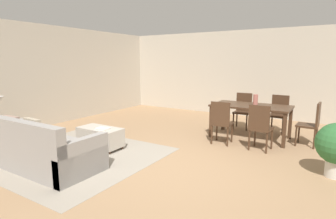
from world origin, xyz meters
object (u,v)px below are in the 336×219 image
Objects in this scene: side_table at (0,128)px; dining_chair_near_left at (221,120)px; dining_chair_far_right at (279,112)px; dining_chair_head_east at (312,122)px; ottoman_table at (100,137)px; couch at (37,149)px; dining_table at (251,109)px; book_on_ottoman at (103,129)px; vase_centerpiece at (255,100)px; dining_chair_far_left at (243,109)px; dining_chair_near_right at (260,125)px.

dining_chair_near_left is at bearing 36.06° from side_table.
dining_chair_head_east is (0.79, -0.84, 0.00)m from dining_chair_far_right.
side_table is 0.59× the size of dining_chair_far_right.
ottoman_table is at bearing -131.17° from dining_chair_far_right.
side_table is at bearing -146.32° from ottoman_table.
couch reaches higher than dining_table.
dining_chair_far_right is 3.54× the size of book_on_ottoman.
dining_chair_head_east is (5.25, 3.48, 0.09)m from side_table.
vase_centerpiece is (0.09, 0.01, 0.21)m from dining_table.
dining_table is at bearing -173.04° from vase_centerpiece.
dining_chair_near_left is 1.84m from dining_chair_head_east.
dining_chair_near_left is 1.00× the size of dining_chair_far_left.
dining_chair_near_right is 1.00× the size of dining_chair_far_right.
dining_chair_near_left and dining_chair_near_right have the same top height.
dining_chair_near_right is (2.77, 1.52, 0.28)m from ottoman_table.
dining_table is at bearing 65.13° from dining_chair_near_left.
dining_chair_far_right is at bearing 1.37° from dining_chair_far_left.
dining_chair_near_right is 0.99m from vase_centerpiece.
dining_chair_head_east reaches higher than dining_table.
couch is 4.18× the size of side_table.
ottoman_table is at bearing 155.64° from book_on_ottoman.
dining_chair_far_left reaches higher than side_table.
dining_chair_near_left is 1.03m from vase_centerpiece.
side_table is 0.59× the size of dining_chair_near_left.
side_table is 4.48m from dining_chair_near_left.
book_on_ottoman is at bearing -24.36° from ottoman_table.
dining_table is at bearing -118.32° from dining_chair_far_right.
dining_chair_near_left is (3.62, 2.64, 0.09)m from side_table.
dining_chair_far_right is (2.82, 3.22, 0.28)m from ottoman_table.
dining_chair_near_left is at bearing 51.67° from couch.
dining_chair_head_east is (0.84, 0.85, 0.00)m from dining_chair_near_right.
dining_chair_near_right is 3.71× the size of vase_centerpiece.
dining_chair_head_east is at bearing 35.19° from book_on_ottoman.
dining_chair_near_right reaches higher than book_on_ottoman.
couch is at bearing -137.31° from dining_chair_near_right.
vase_centerpiece is (0.51, -0.82, 0.36)m from dining_chair_far_left.
couch is 2.46× the size of dining_chair_head_east.
ottoman_table is at bearing -121.16° from dining_chair_far_left.
side_table is 5.14m from dining_chair_near_right.
dining_chair_near_right and dining_chair_far_left have the same top height.
dining_chair_near_right is at bearing 31.18° from book_on_ottoman.
couch is 2.46× the size of dining_chair_near_left.
dining_chair_near_right is 3.54× the size of book_on_ottoman.
side_table is at bearing -139.11° from dining_table.
dining_chair_near_left is 1.00× the size of dining_chair_head_east.
dining_chair_far_right is at bearing 63.36° from dining_chair_near_left.
dining_chair_far_right is at bearing 133.19° from dining_chair_head_east.
dining_chair_near_right is at bearing 28.82° from ottoman_table.
dining_chair_near_right is (0.41, -0.85, -0.15)m from dining_table.
dining_table is 1.85× the size of dining_chair_head_east.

